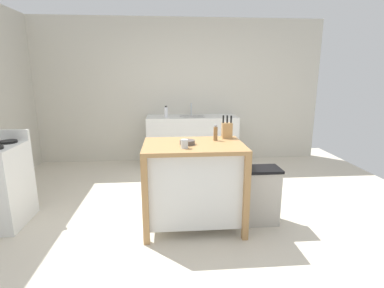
% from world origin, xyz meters
% --- Properties ---
extents(ground_plane, '(6.29, 6.29, 0.00)m').
position_xyz_m(ground_plane, '(0.00, 0.00, 0.00)').
color(ground_plane, beige).
rests_on(ground_plane, ground).
extents(wall_back, '(5.29, 0.10, 2.60)m').
position_xyz_m(wall_back, '(0.00, 2.57, 1.30)').
color(wall_back, beige).
rests_on(wall_back, ground).
extents(kitchen_island, '(1.03, 0.71, 0.91)m').
position_xyz_m(kitchen_island, '(0.04, -0.05, 0.51)').
color(kitchen_island, '#AD7F4C').
rests_on(kitchen_island, ground).
extents(knife_block, '(0.11, 0.09, 0.25)m').
position_xyz_m(knife_block, '(0.43, 0.20, 1.00)').
color(knife_block, tan).
rests_on(knife_block, kitchen_island).
extents(bowl_stoneware_deep, '(0.16, 0.16, 0.04)m').
position_xyz_m(bowl_stoneware_deep, '(-0.03, -0.07, 0.94)').
color(bowl_stoneware_deep, '#564C47').
rests_on(bowl_stoneware_deep, kitchen_island).
extents(drinking_cup, '(0.07, 0.07, 0.09)m').
position_xyz_m(drinking_cup, '(-0.07, -0.23, 0.96)').
color(drinking_cup, silver).
rests_on(drinking_cup, kitchen_island).
extents(pepper_grinder, '(0.04, 0.04, 0.17)m').
position_xyz_m(pepper_grinder, '(0.28, 0.08, 1.00)').
color(pepper_grinder, olive).
rests_on(pepper_grinder, kitchen_island).
extents(trash_bin, '(0.36, 0.28, 0.63)m').
position_xyz_m(trash_bin, '(0.79, -0.04, 0.32)').
color(trash_bin, '#B7B2A8').
rests_on(trash_bin, ground).
extents(sink_counter, '(1.60, 0.60, 0.88)m').
position_xyz_m(sink_counter, '(0.21, 2.22, 0.44)').
color(sink_counter, silver).
rests_on(sink_counter, ground).
extents(sink_faucet, '(0.02, 0.02, 0.22)m').
position_xyz_m(sink_faucet, '(0.21, 2.36, 0.99)').
color(sink_faucet, '#B7BCC1').
rests_on(sink_faucet, sink_counter).
extents(bottle_dish_soap, '(0.06, 0.06, 0.20)m').
position_xyz_m(bottle_dish_soap, '(-0.25, 2.12, 0.98)').
color(bottle_dish_soap, white).
rests_on(bottle_dish_soap, sink_counter).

